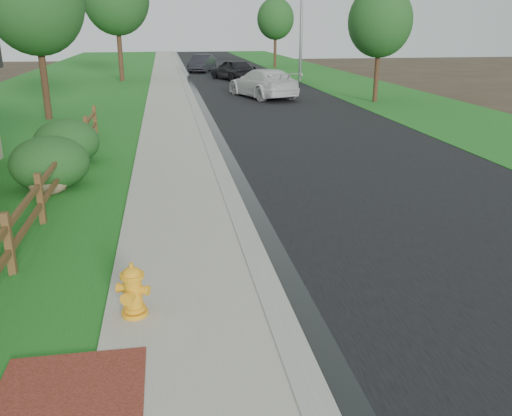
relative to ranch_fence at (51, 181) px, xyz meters
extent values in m
plane|color=#33271C|center=(3.60, -6.40, -0.62)|extent=(120.00, 120.00, 0.00)
cube|color=black|center=(8.20, 28.60, -0.61)|extent=(8.00, 90.00, 0.02)
cube|color=gray|center=(4.00, 28.60, -0.56)|extent=(0.40, 90.00, 0.12)
cube|color=black|center=(4.35, 28.60, -0.60)|extent=(0.50, 90.00, 0.00)
cube|color=#A09B8C|center=(2.70, 28.60, -0.57)|extent=(2.20, 90.00, 0.10)
cube|color=#1A5E1C|center=(0.80, 28.60, -0.59)|extent=(1.60, 90.00, 0.06)
cube|color=#1A5E1C|center=(-4.40, 28.60, -0.60)|extent=(9.00, 90.00, 0.04)
cube|color=#1A5E1C|center=(15.10, 28.60, -0.60)|extent=(6.00, 90.00, 0.04)
cube|color=#483118|center=(0.00, -3.60, -0.07)|extent=(0.12, 0.12, 1.10)
cube|color=#483118|center=(0.00, -1.20, -0.07)|extent=(0.12, 0.12, 1.10)
cube|color=#483118|center=(0.00, 1.20, -0.07)|extent=(0.12, 0.12, 1.10)
cube|color=#483118|center=(0.00, 3.60, -0.07)|extent=(0.12, 0.12, 1.10)
cube|color=#483118|center=(0.00, 6.00, -0.07)|extent=(0.12, 0.12, 1.10)
cube|color=#483118|center=(0.00, 8.40, -0.07)|extent=(0.12, 0.12, 1.10)
cube|color=#483118|center=(0.00, -2.40, -0.17)|extent=(0.08, 2.35, 0.10)
cube|color=#483118|center=(0.00, -2.40, 0.23)|extent=(0.08, 2.35, 0.10)
cube|color=#483118|center=(0.00, 0.00, -0.17)|extent=(0.08, 2.35, 0.10)
cube|color=#483118|center=(0.00, 0.00, 0.23)|extent=(0.08, 2.35, 0.10)
cube|color=#483118|center=(0.00, 2.40, -0.17)|extent=(0.08, 2.35, 0.10)
cube|color=#483118|center=(0.00, 2.40, 0.23)|extent=(0.08, 2.35, 0.10)
cube|color=#483118|center=(0.00, 4.80, -0.17)|extent=(0.08, 2.35, 0.10)
cube|color=#483118|center=(0.00, 4.80, 0.23)|extent=(0.08, 2.35, 0.10)
cube|color=#483118|center=(0.00, 7.20, -0.17)|extent=(0.08, 2.35, 0.10)
cube|color=#483118|center=(0.00, 7.20, 0.23)|extent=(0.08, 2.35, 0.10)
cylinder|color=orange|center=(2.03, -5.36, -0.49)|extent=(0.36, 0.36, 0.06)
cylinder|color=orange|center=(2.03, -5.36, -0.20)|extent=(0.24, 0.24, 0.55)
cylinder|color=orange|center=(2.03, -5.36, -0.41)|extent=(0.30, 0.30, 0.05)
cylinder|color=orange|center=(2.03, -5.36, 0.08)|extent=(0.33, 0.33, 0.05)
ellipsoid|color=orange|center=(2.03, -5.36, 0.10)|extent=(0.27, 0.27, 0.20)
cylinder|color=orange|center=(2.03, -5.36, 0.23)|extent=(0.06, 0.06, 0.07)
cylinder|color=orange|center=(1.97, -5.51, -0.17)|extent=(0.19, 0.18, 0.16)
cylinder|color=orange|center=(1.86, -5.29, -0.12)|extent=(0.17, 0.17, 0.13)
cylinder|color=orange|center=(2.19, -5.42, -0.12)|extent=(0.17, 0.17, 0.13)
imported|color=silver|center=(8.00, 18.18, 0.19)|extent=(3.71, 5.84, 1.58)
imported|color=black|center=(7.62, 28.62, 0.16)|extent=(3.34, 4.78, 1.51)
imported|color=black|center=(5.86, 36.16, 0.12)|extent=(2.79, 4.60, 1.43)
cylinder|color=gray|center=(12.30, 26.97, 4.42)|extent=(0.20, 0.20, 10.07)
ellipsoid|color=brown|center=(-0.30, 0.98, -0.30)|extent=(1.07, 0.89, 0.63)
ellipsoid|color=#18451C|center=(-0.30, 1.47, 0.05)|extent=(1.95, 1.95, 1.34)
ellipsoid|color=#18451C|center=(-0.30, 3.97, 0.06)|extent=(2.41, 2.41, 1.35)
cylinder|color=#352115|center=(-2.40, 12.31, 1.49)|extent=(0.29, 0.29, 4.22)
ellipsoid|color=#18451C|center=(-2.40, 12.31, 4.20)|extent=(3.94, 3.94, 4.34)
cylinder|color=#352115|center=(13.50, 15.32, 1.16)|extent=(0.24, 0.24, 3.55)
ellipsoid|color=#18451C|center=(13.50, 15.32, 3.44)|extent=(3.25, 3.25, 3.57)
cylinder|color=#352115|center=(-0.43, 29.02, 1.86)|extent=(0.34, 0.34, 4.95)
cylinder|color=#352115|center=(13.02, 39.84, 1.31)|extent=(0.26, 0.26, 3.86)
ellipsoid|color=#18451C|center=(13.02, 39.84, 3.80)|extent=(3.41, 3.41, 3.75)
camera|label=1|loc=(2.60, -12.15, 3.28)|focal=38.00mm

